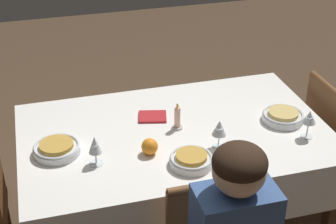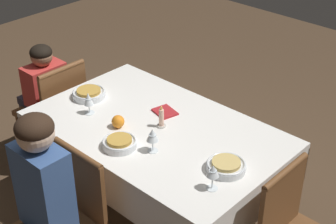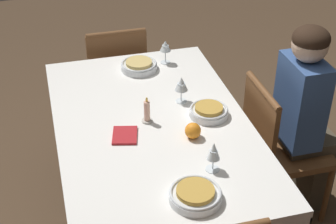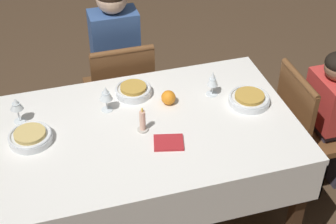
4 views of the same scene
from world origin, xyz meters
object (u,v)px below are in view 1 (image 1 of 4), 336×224
at_px(wine_glass_east, 95,146).
at_px(bowl_north, 191,160).
at_px(candle_centerpiece, 177,119).
at_px(wine_glass_north, 219,129).
at_px(wine_glass_west, 309,118).
at_px(napkin_red_folded, 153,117).
at_px(bowl_west, 283,116).
at_px(bowl_east, 57,148).
at_px(orange_fruit, 150,146).
at_px(dining_table, 175,145).

bearing_deg(wine_glass_east, bowl_north, 163.65).
height_order(bowl_north, candle_centerpiece, candle_centerpiece).
bearing_deg(wine_glass_north, wine_glass_west, 176.13).
bearing_deg(napkin_red_folded, bowl_west, 161.99).
bearing_deg(napkin_red_folded, wine_glass_north, 123.95).
bearing_deg(bowl_east, napkin_red_folded, -158.93).
distance_m(orange_fruit, napkin_red_folded, 0.33).
bearing_deg(orange_fruit, wine_glass_north, 173.65).
height_order(dining_table, napkin_red_folded, napkin_red_folded).
height_order(candle_centerpiece, napkin_red_folded, candle_centerpiece).
bearing_deg(candle_centerpiece, dining_table, 47.98).
height_order(wine_glass_east, bowl_west, wine_glass_east).
bearing_deg(wine_glass_north, bowl_west, -160.75).
bearing_deg(napkin_red_folded, dining_table, 115.97).
bearing_deg(wine_glass_west, bowl_east, -8.79).
bearing_deg(bowl_north, napkin_red_folded, -81.29).
distance_m(wine_glass_north, wine_glass_east, 0.59).
bearing_deg(bowl_west, wine_glass_north, 19.25).
xyz_separation_m(wine_glass_north, wine_glass_west, (-0.46, 0.03, 0.00)).
height_order(bowl_west, orange_fruit, orange_fruit).
bearing_deg(wine_glass_north, dining_table, -50.60).
distance_m(wine_glass_east, napkin_red_folded, 0.49).
bearing_deg(orange_fruit, bowl_north, 139.86).
relative_size(bowl_north, napkin_red_folded, 1.18).
height_order(wine_glass_north, bowl_west, wine_glass_north).
height_order(wine_glass_east, napkin_red_folded, wine_glass_east).
relative_size(wine_glass_east, orange_fruit, 1.86).
bearing_deg(bowl_east, dining_table, -176.01).
distance_m(wine_glass_north, candle_centerpiece, 0.27).
relative_size(wine_glass_north, orange_fruit, 1.88).
bearing_deg(wine_glass_east, napkin_red_folded, -136.45).
height_order(wine_glass_east, candle_centerpiece, wine_glass_east).
distance_m(bowl_north, wine_glass_north, 0.21).
height_order(wine_glass_west, orange_fruit, wine_glass_west).
bearing_deg(orange_fruit, candle_centerpiece, -135.90).
bearing_deg(bowl_east, candle_centerpiece, -174.02).
relative_size(dining_table, bowl_north, 7.76).
bearing_deg(dining_table, bowl_north, 88.68).
bearing_deg(candle_centerpiece, bowl_west, 172.08).
height_order(bowl_east, wine_glass_west, wine_glass_west).
height_order(wine_glass_west, candle_centerpiece, wine_glass_west).
bearing_deg(dining_table, wine_glass_north, 129.40).
relative_size(bowl_east, candle_centerpiece, 1.54).
height_order(bowl_east, candle_centerpiece, candle_centerpiece).
height_order(wine_glass_west, napkin_red_folded, wine_glass_west).
relative_size(bowl_east, wine_glass_west, 1.51).
xyz_separation_m(wine_glass_north, wine_glass_east, (0.59, -0.02, -0.01)).
relative_size(dining_table, bowl_west, 7.20).
relative_size(dining_table, napkin_red_folded, 9.18).
bearing_deg(bowl_east, bowl_west, 179.37).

